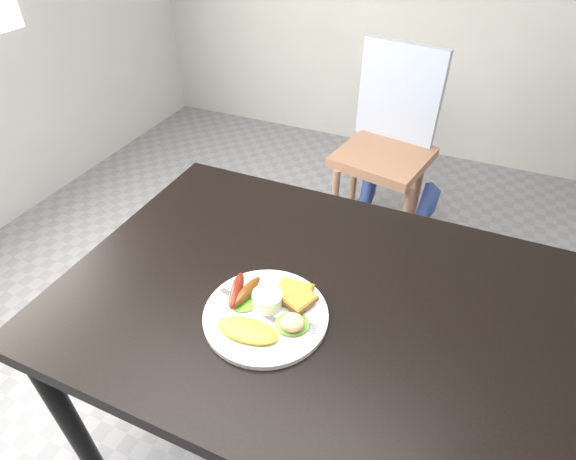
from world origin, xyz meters
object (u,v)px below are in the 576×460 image
at_px(dining_table, 325,304).
at_px(plate, 266,315).
at_px(dining_chair, 383,157).
at_px(person, 358,153).

distance_m(dining_table, plate, 0.14).
bearing_deg(dining_chair, person, -74.48).
xyz_separation_m(dining_table, plate, (-0.10, -0.10, 0.03)).
distance_m(person, plate, 0.61).
bearing_deg(person, dining_chair, -84.42).
relative_size(dining_table, person, 0.71).
bearing_deg(dining_chair, dining_table, -72.22).
height_order(dining_table, plate, plate).
xyz_separation_m(dining_chair, person, (0.05, -0.72, 0.40)).
bearing_deg(dining_chair, plate, -76.92).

